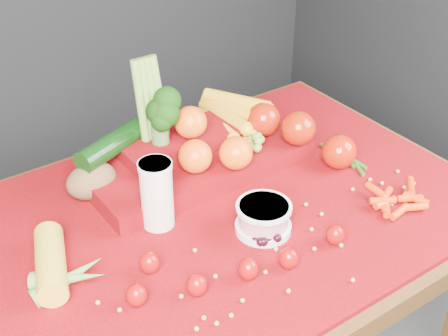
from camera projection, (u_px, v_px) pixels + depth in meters
table at (229, 244)px, 1.40m from camera, size 1.10×0.80×0.75m
red_cloth at (229, 208)px, 1.34m from camera, size 1.05×0.75×0.01m
milk_glass at (157, 192)px, 1.25m from camera, size 0.07×0.07×0.15m
yogurt_bowl at (264, 217)px, 1.26m from camera, size 0.12×0.12×0.06m
strawberry_scatter at (228, 266)px, 1.15m from camera, size 0.44×0.18×0.05m
dark_grape_cluster at (269, 239)px, 1.23m from camera, size 0.06×0.05×0.03m
soybean_scatter at (290, 255)px, 1.20m from camera, size 0.84×0.24×0.01m
corn_ear at (63, 274)px, 1.13m from camera, size 0.23×0.26×0.06m
potato at (92, 181)px, 1.35m from camera, size 0.12×0.08×0.08m
baby_carrot_pile at (397, 197)px, 1.34m from camera, size 0.18×0.17×0.03m
green_bean_pile at (347, 158)px, 1.49m from camera, size 0.14×0.12×0.01m
produce_mound at (208, 146)px, 1.43m from camera, size 0.59×0.37×0.27m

